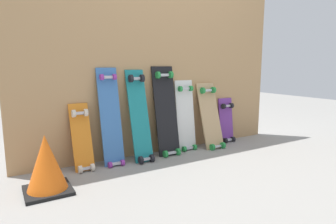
{
  "coord_description": "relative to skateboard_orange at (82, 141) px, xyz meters",
  "views": [
    {
      "loc": [
        -1.44,
        -2.5,
        0.89
      ],
      "look_at": [
        0.0,
        -0.07,
        0.43
      ],
      "focal_mm": 30.93,
      "sensor_mm": 36.0,
      "label": 1
    }
  ],
  "objects": [
    {
      "name": "skateboard_orange",
      "position": [
        0.0,
        0.0,
        0.0
      ],
      "size": [
        0.16,
        0.24,
        0.63
      ],
      "color": "orange",
      "rests_on": "ground"
    },
    {
      "name": "skateboard_teal",
      "position": [
        0.53,
        -0.02,
        0.14
      ],
      "size": [
        0.18,
        0.29,
        0.91
      ],
      "color": "#197A7F",
      "rests_on": "ground"
    },
    {
      "name": "skateboard_blue",
      "position": [
        0.26,
        0.01,
        0.15
      ],
      "size": [
        0.19,
        0.24,
        0.94
      ],
      "color": "#386BAD",
      "rests_on": "ground"
    },
    {
      "name": "skateboard_purple",
      "position": [
        1.68,
        0.06,
        -0.03
      ],
      "size": [
        0.19,
        0.14,
        0.57
      ],
      "color": "#6B338C",
      "rests_on": "ground"
    },
    {
      "name": "ground_plane",
      "position": [
        0.85,
        0.06,
        -0.25
      ],
      "size": [
        12.0,
        12.0,
        0.0
      ],
      "primitive_type": "plane",
      "color": "gray"
    },
    {
      "name": "skateboard_white",
      "position": [
        1.09,
        0.04,
        0.08
      ],
      "size": [
        0.21,
        0.17,
        0.8
      ],
      "color": "silver",
      "rests_on": "ground"
    },
    {
      "name": "skateboard_black",
      "position": [
        0.84,
        0.01,
        0.16
      ],
      "size": [
        0.23,
        0.24,
        0.94
      ],
      "color": "black",
      "rests_on": "ground"
    },
    {
      "name": "skateboard_natural",
      "position": [
        1.38,
        -0.02,
        0.07
      ],
      "size": [
        0.23,
        0.29,
        0.76
      ],
      "color": "tan",
      "rests_on": "ground"
    },
    {
      "name": "traffic_cone",
      "position": [
        -0.34,
        -0.34,
        -0.05
      ],
      "size": [
        0.31,
        0.31,
        0.41
      ],
      "color": "black",
      "rests_on": "ground"
    },
    {
      "name": "plywood_wall_panel",
      "position": [
        0.85,
        0.13,
        0.61
      ],
      "size": [
        2.85,
        0.04,
        1.73
      ],
      "primitive_type": "cube",
      "color": "tan",
      "rests_on": "ground"
    }
  ]
}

